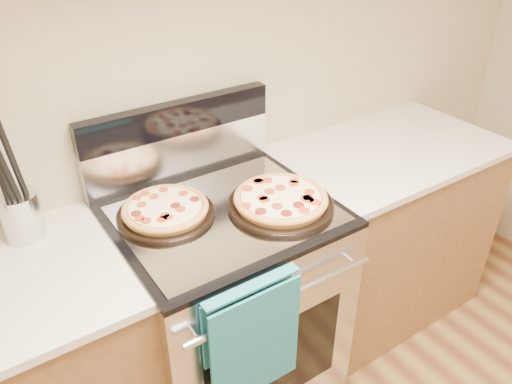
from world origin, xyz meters
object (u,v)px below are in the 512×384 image
range_body (226,308)px  pepperoni_pizza_front (281,201)px  utensil_crock (22,216)px  pepperoni_pizza_back (166,210)px

range_body → pepperoni_pizza_front: pepperoni_pizza_front is taller
utensil_crock → range_body: bearing=-21.8°
pepperoni_pizza_back → pepperoni_pizza_front: pepperoni_pizza_front is taller
range_body → pepperoni_pizza_front: size_ratio=2.44×
pepperoni_pizza_back → utensil_crock: utensil_crock is taller
pepperoni_pizza_front → utensil_crock: utensil_crock is taller
pepperoni_pizza_back → utensil_crock: size_ratio=2.06×
utensil_crock → pepperoni_pizza_back: bearing=-22.0°
range_body → pepperoni_pizza_back: (-0.18, 0.07, 0.50)m
utensil_crock → pepperoni_pizza_front: bearing=-23.7°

